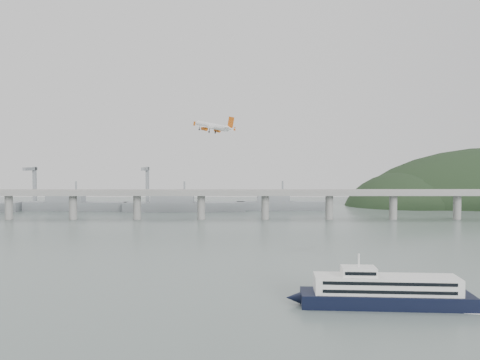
{
  "coord_description": "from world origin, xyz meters",
  "views": [
    {
      "loc": [
        -0.51,
        -194.59,
        45.17
      ],
      "look_at": [
        0.0,
        55.0,
        36.0
      ],
      "focal_mm": 38.0,
      "sensor_mm": 36.0,
      "label": 1
    }
  ],
  "objects": [
    {
      "name": "ground",
      "position": [
        0.0,
        0.0,
        0.0
      ],
      "size": [
        900.0,
        900.0,
        0.0
      ],
      "primitive_type": "plane",
      "color": "slate",
      "rests_on": "ground"
    },
    {
      "name": "bridge",
      "position": [
        -1.15,
        200.0,
        17.65
      ],
      "size": [
        800.0,
        22.0,
        23.9
      ],
      "color": "gray",
      "rests_on": "ground"
    },
    {
      "name": "distant_fleet",
      "position": [
        -155.36,
        265.08,
        6.22
      ],
      "size": [
        453.0,
        60.9,
        40.0
      ],
      "color": "slate",
      "rests_on": "ground"
    },
    {
      "name": "ferry",
      "position": [
        45.33,
        -37.95,
        4.45
      ],
      "size": [
        86.96,
        19.05,
        16.39
      ],
      "rotation": [
        0.0,
        0.0,
        -0.07
      ],
      "color": "black",
      "rests_on": "ground"
    },
    {
      "name": "airliner",
      "position": [
        -15.01,
        89.99,
        64.72
      ],
      "size": [
        26.57,
        27.08,
        8.72
      ],
      "rotation": [
        0.05,
        -0.18,
        2.34
      ],
      "color": "white",
      "rests_on": "ground"
    }
  ]
}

